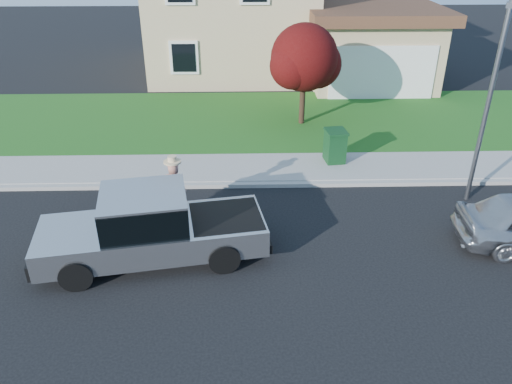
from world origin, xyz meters
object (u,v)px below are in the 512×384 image
woman (175,190)px  ornamental_tree (305,61)px  pickup_truck (151,229)px  trash_bin (335,146)px  street_lamp (491,93)px

woman → ornamental_tree: bearing=-114.8°
pickup_truck → trash_bin: (5.07, 4.99, -0.12)m
trash_bin → street_lamp: bearing=-42.3°
ornamental_tree → street_lamp: 7.33m
pickup_truck → street_lamp: bearing=7.3°
trash_bin → woman: bearing=-152.7°
pickup_truck → street_lamp: street_lamp is taller
ornamental_tree → trash_bin: ornamental_tree is taller
pickup_truck → ornamental_tree: ornamental_tree is taller
street_lamp → pickup_truck: bearing=-140.2°
trash_bin → street_lamp: (3.43, -2.42, 2.44)m
pickup_truck → street_lamp: (8.50, 2.58, 2.32)m
ornamental_tree → street_lamp: street_lamp is taller
woman → ornamental_tree: 8.20m
woman → pickup_truck: bearing=85.0°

